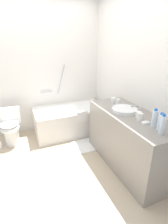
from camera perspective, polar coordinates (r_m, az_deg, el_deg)
ground_plane at (r=2.77m, az=-10.68°, el=-17.34°), size 3.79×3.79×0.00m
wall_back_tiled at (r=3.59m, az=-17.03°, el=13.25°), size 3.19×0.10×2.51m
wall_right_mirror at (r=2.83m, az=17.80°, el=11.03°), size 0.10×3.11×2.51m
bathtub at (r=3.56m, az=-4.40°, el=-2.31°), size 1.43×0.77×1.33m
toilet at (r=3.39m, az=-23.08°, el=-4.57°), size 0.38×0.51×0.65m
vanity_counter at (r=2.65m, az=14.52°, el=-8.84°), size 0.59×1.49×0.83m
sink_basin at (r=2.52m, az=13.21°, el=0.72°), size 0.36×0.36×0.05m
sink_faucet at (r=2.64m, az=16.90°, el=1.46°), size 0.13×0.15×0.07m
water_bottle_0 at (r=2.00m, az=24.40°, el=-3.90°), size 0.06×0.06×0.23m
water_bottle_1 at (r=2.10m, az=23.93°, el=-3.01°), size 0.07×0.07×0.20m
water_bottle_2 at (r=2.15m, az=22.24°, el=-1.93°), size 0.07×0.07×0.22m
drinking_glass_0 at (r=2.28m, az=17.93°, el=-1.51°), size 0.07×0.07×0.10m
drinking_glass_1 at (r=2.85m, az=9.61°, el=3.83°), size 0.07×0.07×0.08m
drinking_glass_2 at (r=2.74m, az=11.12°, el=3.23°), size 0.06×0.06×0.10m
drinking_glass_3 at (r=2.36m, az=17.54°, el=-0.85°), size 0.07×0.07×0.08m
soap_dish at (r=2.23m, az=19.52°, el=-3.31°), size 0.09×0.06×0.02m
bath_mat at (r=3.21m, az=1.39°, el=-10.75°), size 0.56×0.42×0.01m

